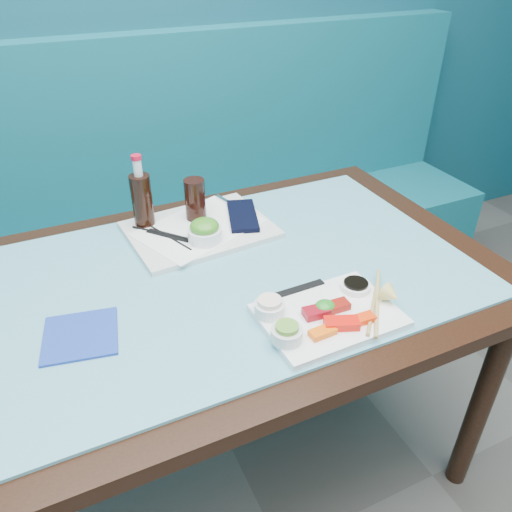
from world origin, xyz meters
name	(u,v)px	position (x,y,z in m)	size (l,w,h in m)	color
booth_bench	(156,243)	(0.00, 2.29, 0.37)	(3.00, 0.56, 1.17)	#105E6B
dining_table	(229,300)	(0.00, 1.45, 0.67)	(1.40, 0.90, 0.75)	black
glass_top	(228,273)	(0.00, 1.45, 0.75)	(1.22, 0.76, 0.01)	#5EA9BC
sashimi_plate	(328,316)	(0.14, 1.19, 0.77)	(0.30, 0.22, 0.02)	white
salmon_left	(323,332)	(0.09, 1.13, 0.78)	(0.06, 0.03, 0.01)	#FF620A
salmon_mid	(342,323)	(0.14, 1.14, 0.78)	(0.07, 0.04, 0.02)	red
salmon_right	(362,319)	(0.19, 1.13, 0.78)	(0.06, 0.03, 0.01)	#FF380A
tuna_left	(316,312)	(0.11, 1.19, 0.78)	(0.06, 0.03, 0.02)	maroon
tuna_right	(337,306)	(0.16, 1.19, 0.78)	(0.05, 0.03, 0.02)	maroon
seaweed_garnish	(325,307)	(0.13, 1.20, 0.79)	(0.05, 0.04, 0.03)	#1F801D
ramekin_wasabi	(287,334)	(0.01, 1.15, 0.79)	(0.07, 0.07, 0.03)	silver
wasabi_fill	(287,327)	(0.01, 1.15, 0.81)	(0.05, 0.05, 0.01)	#609730
ramekin_ginger	(270,308)	(0.02, 1.24, 0.79)	(0.07, 0.07, 0.03)	white
ginger_fill	(270,301)	(0.02, 1.24, 0.81)	(0.05, 0.05, 0.01)	#F2DCC7
soy_dish	(356,286)	(0.24, 1.24, 0.78)	(0.07, 0.07, 0.01)	white
soy_fill	(356,283)	(0.24, 1.24, 0.79)	(0.06, 0.06, 0.01)	black
lemon_wedge	(392,295)	(0.28, 1.16, 0.80)	(0.05, 0.05, 0.04)	#E0CF6A
chopstick_sleeve	(300,288)	(0.12, 1.29, 0.78)	(0.13, 0.02, 0.00)	black
wooden_chopstick_a	(374,302)	(0.25, 1.17, 0.78)	(0.01, 0.01, 0.23)	#A98C4F
wooden_chopstick_b	(377,301)	(0.26, 1.17, 0.78)	(0.01, 0.01, 0.25)	tan
serving_tray	(200,230)	(0.00, 1.67, 0.77)	(0.39, 0.30, 0.01)	silver
paper_placemat	(200,227)	(0.00, 1.67, 0.77)	(0.33, 0.23, 0.00)	white
seaweed_bowl	(205,235)	(-0.01, 1.60, 0.79)	(0.09, 0.09, 0.04)	white
seaweed_salad	(204,226)	(-0.01, 1.60, 0.82)	(0.08, 0.08, 0.04)	#3B861F
cola_glass	(195,200)	(0.01, 1.73, 0.83)	(0.06, 0.06, 0.12)	black
navy_pouch	(243,216)	(0.14, 1.67, 0.78)	(0.08, 0.19, 0.01)	black
fork	(227,202)	(0.13, 1.78, 0.78)	(0.01, 0.01, 0.10)	silver
black_chopstick_a	(167,236)	(-0.10, 1.66, 0.78)	(0.01, 0.01, 0.21)	black
black_chopstick_b	(170,235)	(-0.09, 1.66, 0.78)	(0.01, 0.01, 0.24)	black
tray_sleeve	(168,236)	(-0.09, 1.66, 0.77)	(0.02, 0.14, 0.00)	black
cola_bottle_body	(142,203)	(-0.13, 1.76, 0.84)	(0.06, 0.06, 0.17)	black
cola_bottle_neck	(138,168)	(-0.13, 1.76, 0.95)	(0.02, 0.02, 0.05)	silver
cola_bottle_cap	(136,157)	(-0.13, 1.76, 0.98)	(0.03, 0.03, 0.01)	red
blue_napkin	(80,335)	(-0.38, 1.36, 0.76)	(0.15, 0.15, 0.01)	#1C389B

